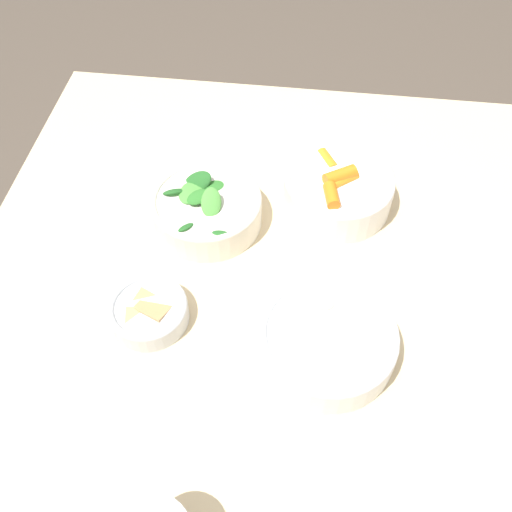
% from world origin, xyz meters
% --- Properties ---
extents(ground_plane, '(10.00, 10.00, 0.00)m').
position_xyz_m(ground_plane, '(0.00, 0.00, 0.00)').
color(ground_plane, '#4C4238').
extents(dining_table, '(0.99, 0.93, 0.73)m').
position_xyz_m(dining_table, '(0.00, 0.00, 0.61)').
color(dining_table, beige).
rests_on(dining_table, ground_plane).
extents(bowl_carrots, '(0.17, 0.17, 0.08)m').
position_xyz_m(bowl_carrots, '(-0.19, 0.08, 0.76)').
color(bowl_carrots, white).
rests_on(bowl_carrots, dining_table).
extents(bowl_greens, '(0.17, 0.17, 0.08)m').
position_xyz_m(bowl_greens, '(-0.13, -0.12, 0.76)').
color(bowl_greens, silver).
rests_on(bowl_greens, dining_table).
extents(bowl_beans_hotdog, '(0.18, 0.18, 0.05)m').
position_xyz_m(bowl_beans_hotdog, '(0.08, 0.08, 0.75)').
color(bowl_beans_hotdog, silver).
rests_on(bowl_beans_hotdog, dining_table).
extents(bowl_cookies, '(0.11, 0.11, 0.04)m').
position_xyz_m(bowl_cookies, '(0.06, -0.17, 0.75)').
color(bowl_cookies, silver).
rests_on(bowl_cookies, dining_table).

